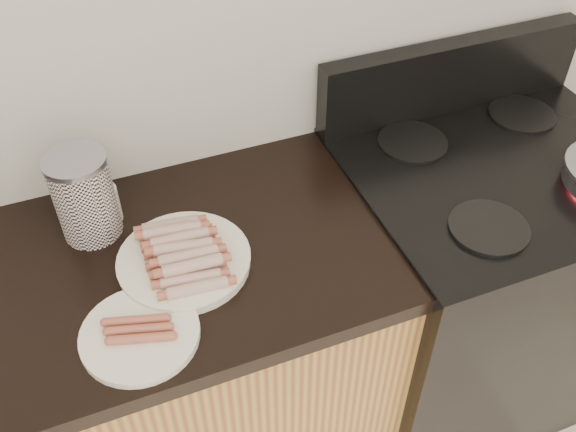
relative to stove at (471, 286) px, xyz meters
name	(u,v)px	position (x,y,z in m)	size (l,w,h in m)	color
wall_back	(143,17)	(-0.78, 0.32, 0.84)	(4.00, 0.04, 2.60)	silver
stove	(471,286)	(0.00, 0.00, 0.00)	(0.76, 0.65, 0.91)	black
stove_panel	(451,76)	(0.00, 0.28, 0.55)	(0.76, 0.06, 0.20)	black
burner_near_left	(489,228)	(-0.17, -0.17, 0.46)	(0.18, 0.18, 0.01)	black
burner_far_left	(413,142)	(-0.17, 0.17, 0.46)	(0.18, 0.18, 0.01)	black
burner_far_right	(522,115)	(0.17, 0.17, 0.46)	(0.18, 0.18, 0.01)	black
main_plate	(184,262)	(-0.83, -0.01, 0.45)	(0.28, 0.28, 0.02)	white
side_plate	(140,335)	(-0.95, -0.17, 0.45)	(0.23, 0.23, 0.02)	white
hotdog_pile	(183,252)	(-0.83, -0.01, 0.48)	(0.12, 0.24, 0.05)	maroon
plain_sausages	(139,329)	(-0.95, -0.17, 0.47)	(0.12, 0.10, 0.02)	#DF774F
canister	(84,196)	(-0.99, 0.16, 0.55)	(0.13, 0.13, 0.21)	white
mug	(104,205)	(-0.95, 0.19, 0.49)	(0.07, 0.07, 0.09)	white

